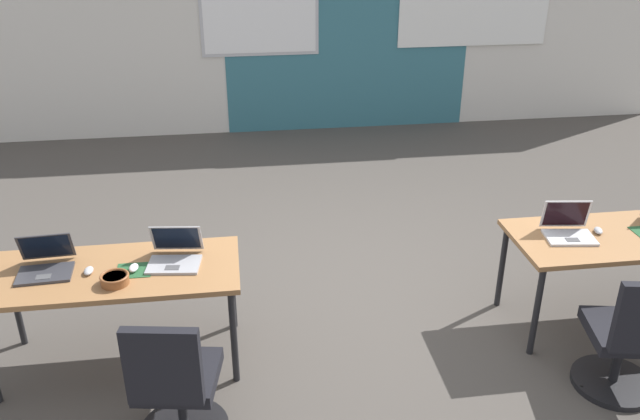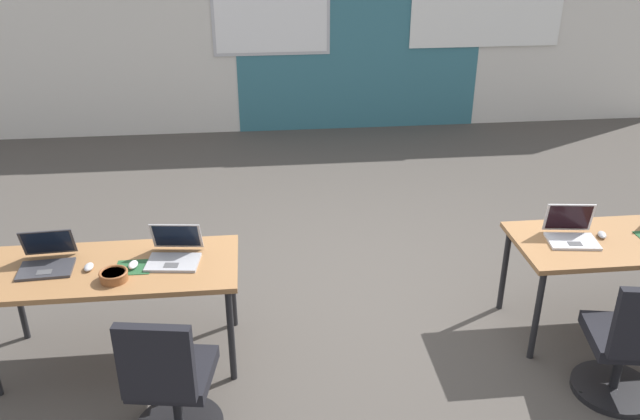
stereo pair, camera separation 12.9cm
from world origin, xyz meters
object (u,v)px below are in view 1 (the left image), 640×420
(laptop_near_left_end, at_px, (45,264))
(laptop_near_right_inner, at_px, (568,229))
(mouse_near_left_end, at_px, (89,271))
(chair_near_left_inner, at_px, (176,391))
(desk_near_left, at_px, (114,278))
(mouse_near_left_inner, at_px, (134,268))
(mouse_near_right_inner, at_px, (598,230))
(laptop_near_left_inner, at_px, (175,255))
(snack_bowl, at_px, (115,279))
(desk_near_right, at_px, (624,242))
(chair_near_right_inner, at_px, (628,344))

(laptop_near_left_end, height_order, laptop_near_right_inner, laptop_near_right_inner)
(laptop_near_left_end, distance_m, mouse_near_left_end, 0.28)
(mouse_near_left_end, bearing_deg, chair_near_left_inner, -54.63)
(desk_near_left, distance_m, mouse_near_left_inner, 0.16)
(desk_near_left, height_order, mouse_near_left_end, mouse_near_left_end)
(desk_near_left, height_order, laptop_near_right_inner, laptop_near_right_inner)
(mouse_near_left_end, distance_m, mouse_near_left_inner, 0.28)
(mouse_near_right_inner, bearing_deg, mouse_near_left_inner, -178.57)
(desk_near_left, bearing_deg, mouse_near_left_inner, -12.30)
(desk_near_left, bearing_deg, laptop_near_left_inner, 6.79)
(snack_bowl, bearing_deg, mouse_near_left_end, 140.38)
(desk_near_right, relative_size, chair_near_left_inner, 1.74)
(chair_near_right_inner, xyz_separation_m, chair_near_left_inner, (-2.73, -0.04, 0.00))
(desk_near_left, bearing_deg, chair_near_right_inner, -13.52)
(mouse_near_right_inner, xyz_separation_m, snack_bowl, (-3.27, -0.22, 0.02))
(desk_near_right, height_order, chair_near_left_inner, chair_near_left_inner)
(desk_near_right, distance_m, laptop_near_left_end, 3.91)
(laptop_near_right_inner, bearing_deg, mouse_near_left_end, -171.40)
(laptop_near_left_inner, height_order, snack_bowl, laptop_near_left_inner)
(laptop_near_right_inner, xyz_separation_m, mouse_near_left_inner, (-2.94, -0.07, -0.03))
(chair_near_right_inner, relative_size, snack_bowl, 5.18)
(desk_near_right, xyz_separation_m, mouse_near_left_inner, (-3.36, -0.03, 0.08))
(chair_near_right_inner, relative_size, laptop_near_left_inner, 2.52)
(desk_near_right, distance_m, chair_near_left_inner, 3.20)
(chair_near_left_inner, relative_size, snack_bowl, 5.18)
(mouse_near_left_end, bearing_deg, laptop_near_left_inner, 7.32)
(laptop_near_right_inner, xyz_separation_m, chair_near_right_inner, (0.06, -0.79, -0.39))
(snack_bowl, bearing_deg, mouse_near_left_inner, 56.28)
(laptop_near_left_end, height_order, snack_bowl, laptop_near_left_end)
(desk_near_right, bearing_deg, mouse_near_left_end, -179.66)
(desk_near_right, relative_size, laptop_near_left_end, 4.60)
(chair_near_right_inner, bearing_deg, mouse_near_right_inner, -91.96)
(snack_bowl, bearing_deg, mouse_near_right_inner, 3.87)
(laptop_near_right_inner, xyz_separation_m, mouse_near_right_inner, (0.24, 0.01, -0.03))
(laptop_near_right_inner, height_order, chair_near_left_inner, laptop_near_right_inner)
(mouse_near_left_end, xyz_separation_m, laptop_near_left_inner, (0.53, 0.07, 0.03))
(laptop_near_left_end, height_order, mouse_near_left_end, laptop_near_left_end)
(desk_near_left, distance_m, laptop_near_right_inner, 3.09)
(chair_near_right_inner, distance_m, chair_near_left_inner, 2.73)
(snack_bowl, bearing_deg, laptop_near_left_end, 154.29)
(laptop_near_left_inner, bearing_deg, mouse_near_right_inner, 7.04)
(mouse_near_right_inner, bearing_deg, mouse_near_left_end, -178.83)
(chair_near_left_inner, bearing_deg, mouse_near_left_inner, -60.83)
(mouse_near_left_end, xyz_separation_m, chair_near_right_inner, (3.28, -0.73, -0.36))
(laptop_near_left_end, xyz_separation_m, snack_bowl, (0.45, -0.22, -0.01))
(chair_near_right_inner, xyz_separation_m, snack_bowl, (-3.10, 0.58, 0.38))
(laptop_near_right_inner, bearing_deg, snack_bowl, -168.49)
(desk_near_right, xyz_separation_m, laptop_near_left_inner, (-3.11, 0.05, 0.11))
(desk_near_left, height_order, laptop_near_left_end, laptop_near_left_end)
(mouse_near_left_end, distance_m, laptop_near_left_inner, 0.54)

